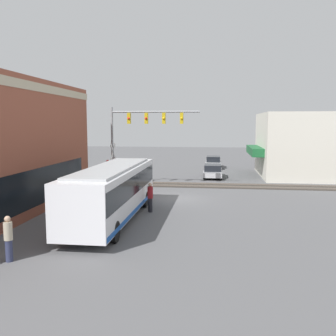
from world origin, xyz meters
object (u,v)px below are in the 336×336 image
at_px(crossing_signal, 113,162).
at_px(pedestrian_near_bus, 150,197).
at_px(parked_car_silver, 213,171).
at_px(city_bus, 113,190).
at_px(parked_car_white, 213,162).
at_px(pedestrian_by_lamp, 8,238).

height_order(crossing_signal, pedestrian_near_bus, crossing_signal).
height_order(crossing_signal, parked_car_silver, crossing_signal).
bearing_deg(crossing_signal, city_bus, -164.54).
height_order(crossing_signal, parked_car_white, crossing_signal).
bearing_deg(city_bus, pedestrian_near_bus, -38.01).
bearing_deg(city_bus, crossing_signal, 15.46).
xyz_separation_m(parked_car_silver, parked_car_white, (8.34, -0.00, 0.05)).
xyz_separation_m(crossing_signal, pedestrian_by_lamp, (-16.51, -0.36, -1.35)).
height_order(city_bus, parked_car_white, city_bus).
height_order(city_bus, pedestrian_by_lamp, city_bus).
height_order(city_bus, crossing_signal, crossing_signal).
bearing_deg(parked_car_silver, pedestrian_near_bus, 166.47).
relative_size(crossing_signal, pedestrian_by_lamp, 2.07).
xyz_separation_m(city_bus, crossing_signal, (9.78, 2.70, 0.60)).
distance_m(crossing_signal, parked_car_silver, 11.30).
relative_size(parked_car_silver, pedestrian_by_lamp, 2.47).
xyz_separation_m(crossing_signal, parked_car_silver, (7.70, -8.10, -1.66)).
distance_m(city_bus, pedestrian_near_bus, 2.90).
bearing_deg(pedestrian_near_bus, parked_car_white, -8.85).
xyz_separation_m(city_bus, pedestrian_by_lamp, (-6.73, 2.34, -0.75)).
relative_size(city_bus, parked_car_white, 2.46).
distance_m(city_bus, parked_car_silver, 18.33).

